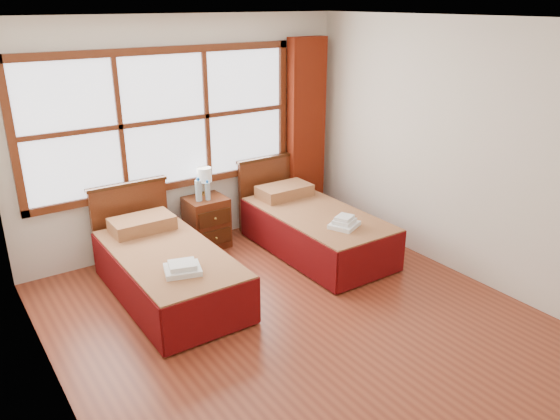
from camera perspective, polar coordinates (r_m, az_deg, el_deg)
floor at (r=5.01m, az=2.32°, el=-11.93°), size 4.50×4.50×0.00m
ceiling at (r=4.20m, az=2.87°, el=19.28°), size 4.50×4.50×0.00m
wall_back at (r=6.31m, az=-9.84°, el=7.71°), size 4.00×0.00×4.00m
wall_left at (r=3.69m, az=-23.26°, el=-3.60°), size 0.00×4.50×4.50m
wall_right at (r=5.82m, az=18.65°, el=5.75°), size 0.00×4.50×4.50m
window at (r=6.14m, az=-11.94°, el=9.10°), size 3.16×0.06×1.56m
curtain at (r=7.03m, az=2.73°, el=8.27°), size 0.50×0.16×2.30m
bed_left at (r=5.47m, az=-11.75°, el=-6.04°), size 0.94×1.96×0.91m
bed_right at (r=6.29m, az=3.52°, el=-1.87°), size 0.95×1.97×0.91m
nightstand at (r=6.43m, az=-7.65°, el=-1.28°), size 0.45×0.45×0.60m
towels_left at (r=4.90m, az=-10.15°, el=-6.00°), size 0.38×0.35×0.09m
towels_right at (r=5.79m, az=6.73°, el=-1.32°), size 0.37×0.35×0.12m
lamp at (r=6.38m, az=-7.90°, el=3.58°), size 0.17×0.17×0.32m
bottle_near at (r=6.21m, az=-8.51°, el=2.05°), size 0.07×0.07×0.28m
bottle_far at (r=6.24m, az=-7.57°, el=1.98°), size 0.06×0.06×0.23m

